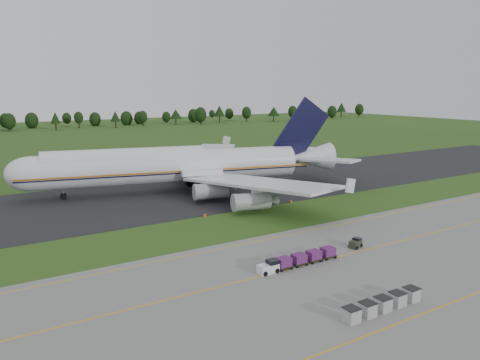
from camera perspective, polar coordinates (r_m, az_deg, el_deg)
ground at (r=84.48m, az=-1.20°, el=-5.59°), size 600.00×600.00×0.00m
apron at (r=59.60m, az=16.15°, el=-13.39°), size 300.00×52.00×0.06m
taxiway at (r=108.73m, az=-8.73°, el=-1.88°), size 300.00×40.00×0.08m
apron_markings at (r=64.04m, az=11.42°, el=-11.36°), size 300.00×30.20×0.01m
tree_line at (r=295.05m, az=-22.81°, el=6.86°), size 523.10×23.77×11.96m
aircraft at (r=111.74m, az=-7.70°, el=1.79°), size 79.22×74.86×22.16m
baggage_train at (r=66.31m, az=6.99°, el=-9.63°), size 13.04×1.67×1.60m
utility_cart at (r=75.13m, az=13.90°, el=-7.58°), size 2.39×1.84×1.16m
uld_row at (r=55.82m, az=17.01°, el=-14.25°), size 11.21×1.61×1.59m
edge_markers at (r=95.22m, az=1.28°, el=-3.48°), size 21.37×0.30×0.60m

